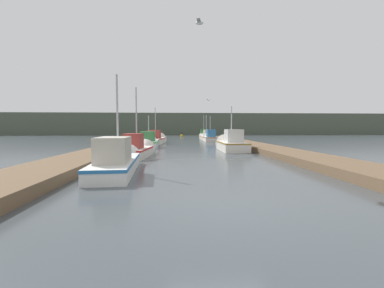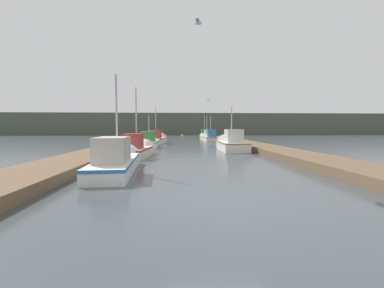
{
  "view_description": "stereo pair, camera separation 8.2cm",
  "coord_description": "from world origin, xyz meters",
  "px_view_note": "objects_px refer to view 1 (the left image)",
  "views": [
    {
      "loc": [
        -1.02,
        -5.47,
        1.76
      ],
      "look_at": [
        0.12,
        12.84,
        0.58
      ],
      "focal_mm": 24.0,
      "sensor_mm": 36.0,
      "label": 1
    },
    {
      "loc": [
        -0.94,
        -5.48,
        1.76
      ],
      "look_at": [
        0.12,
        12.84,
        0.58
      ],
      "focal_mm": 24.0,
      "sensor_mm": 36.0,
      "label": 2
    }
  ],
  "objects_px": {
    "fishing_boat_0": "(119,159)",
    "fishing_boat_3": "(149,142)",
    "fishing_boat_2": "(231,144)",
    "seagull_1": "(209,100)",
    "fishing_boat_6": "(206,137)",
    "fishing_boat_5": "(210,137)",
    "fishing_boat_4": "(156,139)",
    "seagull_lead": "(199,23)",
    "fishing_boat_1": "(138,149)",
    "mooring_piling_0": "(150,135)",
    "channel_buoy": "(182,136)",
    "fishing_boat_7": "(204,135)",
    "mooring_piling_1": "(137,141)"
  },
  "relations": [
    {
      "from": "fishing_boat_4",
      "to": "mooring_piling_1",
      "type": "relative_size",
      "value": 5.93
    },
    {
      "from": "fishing_boat_3",
      "to": "seagull_1",
      "type": "bearing_deg",
      "value": 22.8
    },
    {
      "from": "fishing_boat_0",
      "to": "fishing_boat_2",
      "type": "bearing_deg",
      "value": 50.27
    },
    {
      "from": "fishing_boat_2",
      "to": "fishing_boat_4",
      "type": "relative_size",
      "value": 0.8
    },
    {
      "from": "fishing_boat_0",
      "to": "channel_buoy",
      "type": "bearing_deg",
      "value": 81.23
    },
    {
      "from": "fishing_boat_4",
      "to": "fishing_boat_5",
      "type": "distance_m",
      "value": 7.86
    },
    {
      "from": "fishing_boat_6",
      "to": "fishing_boat_5",
      "type": "bearing_deg",
      "value": -94.95
    },
    {
      "from": "fishing_boat_3",
      "to": "fishing_boat_7",
      "type": "bearing_deg",
      "value": 67.74
    },
    {
      "from": "fishing_boat_0",
      "to": "mooring_piling_1",
      "type": "height_order",
      "value": "fishing_boat_0"
    },
    {
      "from": "fishing_boat_0",
      "to": "seagull_1",
      "type": "bearing_deg",
      "value": 66.9
    },
    {
      "from": "fishing_boat_7",
      "to": "channel_buoy",
      "type": "xyz_separation_m",
      "value": [
        -3.63,
        6.08,
        -0.32
      ]
    },
    {
      "from": "fishing_boat_2",
      "to": "mooring_piling_0",
      "type": "xyz_separation_m",
      "value": [
        -7.76,
        15.82,
        0.17
      ]
    },
    {
      "from": "fishing_boat_4",
      "to": "fishing_boat_6",
      "type": "xyz_separation_m",
      "value": [
        6.7,
        8.59,
        -0.05
      ]
    },
    {
      "from": "fishing_boat_0",
      "to": "fishing_boat_4",
      "type": "relative_size",
      "value": 0.98
    },
    {
      "from": "fishing_boat_4",
      "to": "seagull_lead",
      "type": "distance_m",
      "value": 20.8
    },
    {
      "from": "fishing_boat_2",
      "to": "fishing_boat_7",
      "type": "distance_m",
      "value": 23.75
    },
    {
      "from": "seagull_1",
      "to": "fishing_boat_3",
      "type": "bearing_deg",
      "value": 163.85
    },
    {
      "from": "fishing_boat_3",
      "to": "fishing_boat_0",
      "type": "bearing_deg",
      "value": -90.61
    },
    {
      "from": "fishing_boat_4",
      "to": "seagull_lead",
      "type": "height_order",
      "value": "seagull_lead"
    },
    {
      "from": "fishing_boat_1",
      "to": "mooring_piling_0",
      "type": "distance_m",
      "value": 19.66
    },
    {
      "from": "fishing_boat_7",
      "to": "seagull_lead",
      "type": "relative_size",
      "value": 8.73
    },
    {
      "from": "fishing_boat_1",
      "to": "seagull_lead",
      "type": "height_order",
      "value": "seagull_lead"
    },
    {
      "from": "fishing_boat_7",
      "to": "mooring_piling_0",
      "type": "height_order",
      "value": "fishing_boat_7"
    },
    {
      "from": "fishing_boat_7",
      "to": "mooring_piling_1",
      "type": "height_order",
      "value": "fishing_boat_7"
    },
    {
      "from": "mooring_piling_1",
      "to": "channel_buoy",
      "type": "relative_size",
      "value": 0.99
    },
    {
      "from": "fishing_boat_0",
      "to": "fishing_boat_3",
      "type": "xyz_separation_m",
      "value": [
        -0.19,
        13.8,
        -0.03
      ]
    },
    {
      "from": "mooring_piling_0",
      "to": "fishing_boat_6",
      "type": "bearing_deg",
      "value": 15.69
    },
    {
      "from": "fishing_boat_2",
      "to": "fishing_boat_6",
      "type": "relative_size",
      "value": 1.06
    },
    {
      "from": "fishing_boat_6",
      "to": "fishing_boat_7",
      "type": "xyz_separation_m",
      "value": [
        0.28,
        5.69,
        0.08
      ]
    },
    {
      "from": "fishing_boat_2",
      "to": "seagull_1",
      "type": "bearing_deg",
      "value": 96.55
    },
    {
      "from": "fishing_boat_0",
      "to": "fishing_boat_1",
      "type": "bearing_deg",
      "value": 86.16
    },
    {
      "from": "fishing_boat_1",
      "to": "mooring_piling_0",
      "type": "xyz_separation_m",
      "value": [
        -1.18,
        19.62,
        0.26
      ]
    },
    {
      "from": "seagull_1",
      "to": "channel_buoy",
      "type": "bearing_deg",
      "value": 55.67
    },
    {
      "from": "fishing_boat_7",
      "to": "mooring_piling_0",
      "type": "relative_size",
      "value": 3.65
    },
    {
      "from": "fishing_boat_0",
      "to": "channel_buoy",
      "type": "height_order",
      "value": "fishing_boat_0"
    },
    {
      "from": "fishing_boat_1",
      "to": "mooring_piling_0",
      "type": "relative_size",
      "value": 3.51
    },
    {
      "from": "mooring_piling_0",
      "to": "channel_buoy",
      "type": "xyz_separation_m",
      "value": [
        4.59,
        14.0,
        -0.51
      ]
    },
    {
      "from": "fishing_boat_0",
      "to": "fishing_boat_5",
      "type": "bearing_deg",
      "value": 69.58
    },
    {
      "from": "mooring_piling_0",
      "to": "seagull_1",
      "type": "xyz_separation_m",
      "value": [
        6.96,
        -8.42,
        3.99
      ]
    },
    {
      "from": "fishing_boat_5",
      "to": "fishing_boat_6",
      "type": "height_order",
      "value": "fishing_boat_6"
    },
    {
      "from": "fishing_boat_7",
      "to": "channel_buoy",
      "type": "height_order",
      "value": "fishing_boat_7"
    },
    {
      "from": "mooring_piling_0",
      "to": "seagull_1",
      "type": "bearing_deg",
      "value": -50.41
    },
    {
      "from": "seagull_1",
      "to": "mooring_piling_1",
      "type": "bearing_deg",
      "value": 167.47
    },
    {
      "from": "channel_buoy",
      "to": "fishing_boat_2",
      "type": "bearing_deg",
      "value": -83.93
    },
    {
      "from": "mooring_piling_0",
      "to": "mooring_piling_1",
      "type": "bearing_deg",
      "value": -90.15
    },
    {
      "from": "fishing_boat_2",
      "to": "fishing_boat_7",
      "type": "bearing_deg",
      "value": 89.26
    },
    {
      "from": "fishing_boat_0",
      "to": "fishing_boat_1",
      "type": "height_order",
      "value": "fishing_boat_1"
    },
    {
      "from": "fishing_boat_3",
      "to": "fishing_boat_6",
      "type": "xyz_separation_m",
      "value": [
        6.97,
        13.34,
        -0.02
      ]
    },
    {
      "from": "fishing_boat_3",
      "to": "fishing_boat_6",
      "type": "bearing_deg",
      "value": 61.01
    },
    {
      "from": "mooring_piling_0",
      "to": "fishing_boat_3",
      "type": "bearing_deg",
      "value": -84.99
    }
  ]
}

